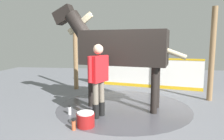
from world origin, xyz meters
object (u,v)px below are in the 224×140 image
wash_bucket (86,119)px  bottle_spray (74,125)px  handler (98,76)px  horse (119,47)px  bottle_shampoo (70,110)px

wash_bucket → bottle_spray: 0.28m
handler → wash_bucket: bearing=-79.0°
horse → bottle_spray: bearing=77.9°
wash_bucket → bottle_shampoo: wash_bucket is taller
bottle_shampoo → bottle_spray: 0.92m
horse → wash_bucket: (-1.43, 0.55, -1.43)m
wash_bucket → bottle_shampoo: (0.64, 0.56, -0.05)m
horse → handler: bearing=78.1°
horse → bottle_shampoo: horse is taller
horse → wash_bucket: bearing=81.4°
wash_bucket → horse: bearing=-20.9°
horse → handler: (-0.85, 0.38, -0.62)m
horse → wash_bucket: horse is taller
bottle_shampoo → bottle_spray: same height
bottle_shampoo → bottle_spray: bearing=-156.4°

